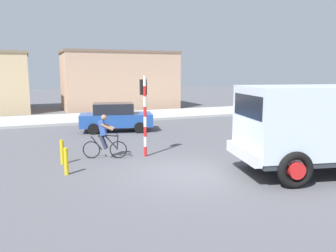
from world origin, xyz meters
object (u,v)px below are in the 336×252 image
Objects in this scene: truck_foreground at (321,124)px; traffic_light_pole at (144,105)px; cyclist at (104,137)px; bollard_far at (62,152)px; bollard_near at (66,161)px; car_red_near at (115,117)px.

traffic_light_pole is (-4.62, 4.40, 0.40)m from truck_foreground.
traffic_light_pole is at bearing -8.65° from cyclist.
traffic_light_pole is 3.56× the size of bollard_far.
bollard_far is at bearing -179.66° from traffic_light_pole.
truck_foreground is 6.46× the size of bollard_near.
traffic_light_pole is at bearing 136.42° from truck_foreground.
bollard_far is (-7.80, 4.38, -1.22)m from truck_foreground.
bollard_near is (-1.61, -1.66, -0.41)m from cyclist.
truck_foreground reaches higher than car_red_near.
traffic_light_pole reaches higher than bollard_far.
truck_foreground is 3.38× the size of cyclist.
cyclist is 0.54× the size of traffic_light_pole.
cyclist is 1.99m from traffic_light_pole.
bollard_near is at bearing -155.97° from traffic_light_pole.
traffic_light_pole is 3.57m from bollard_far.
truck_foreground is 6.46× the size of bollard_far.
cyclist is at bearing -107.73° from car_red_near.
truck_foreground reaches higher than bollard_far.
car_red_near is (0.29, 6.05, -1.25)m from traffic_light_pole.
truck_foreground is 11.35m from car_red_near.
car_red_near is 8.24m from bollard_near.
car_red_near reaches higher than bollard_far.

